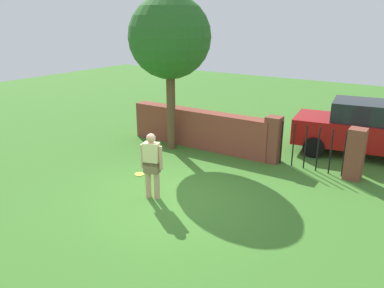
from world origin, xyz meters
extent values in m
plane|color=#3D7528|center=(0.00, 0.00, 0.00)|extent=(40.00, 40.00, 0.00)
cube|color=brown|center=(-1.50, 3.56, 0.62)|extent=(5.02, 0.50, 1.24)
cylinder|color=brown|center=(-2.18, 2.95, 1.44)|extent=(0.28, 0.28, 2.88)
sphere|color=#286023|center=(-2.18, 2.95, 3.58)|extent=(2.54, 2.54, 2.54)
cylinder|color=tan|center=(-0.26, -0.27, 0.42)|extent=(0.14, 0.14, 0.85)
cylinder|color=tan|center=(-0.47, -0.33, 0.42)|extent=(0.14, 0.14, 0.85)
cube|color=olive|center=(-0.36, -0.30, 0.80)|extent=(0.41, 0.31, 0.28)
cube|color=beige|center=(-0.36, -0.30, 1.12)|extent=(0.41, 0.31, 0.55)
sphere|color=tan|center=(-0.36, -0.30, 1.51)|extent=(0.22, 0.22, 0.22)
cylinder|color=tan|center=(-0.15, -0.24, 1.05)|extent=(0.09, 0.09, 0.58)
cylinder|color=tan|center=(-0.58, -0.36, 1.05)|extent=(0.09, 0.09, 0.58)
cube|color=brown|center=(1.11, 3.56, 0.70)|extent=(0.44, 0.44, 1.40)
cube|color=brown|center=(3.41, 3.56, 0.70)|extent=(0.44, 0.44, 1.40)
cylinder|color=black|center=(1.38, 3.56, 0.65)|extent=(0.04, 0.04, 1.30)
cylinder|color=black|center=(1.73, 3.56, 0.65)|extent=(0.04, 0.04, 1.30)
cylinder|color=black|center=(2.08, 3.56, 0.65)|extent=(0.04, 0.04, 1.30)
cylinder|color=black|center=(2.44, 3.56, 0.65)|extent=(0.04, 0.04, 1.30)
cylinder|color=black|center=(2.79, 3.56, 0.65)|extent=(0.04, 0.04, 1.30)
cylinder|color=black|center=(3.14, 3.56, 0.65)|extent=(0.04, 0.04, 1.30)
cube|color=#A51111|center=(3.27, 5.67, 0.72)|extent=(4.39, 2.27, 0.80)
cube|color=#1E2328|center=(3.27, 5.67, 1.42)|extent=(2.19, 1.76, 0.60)
cylinder|color=black|center=(1.80, 6.33, 0.32)|extent=(0.66, 0.31, 0.64)
cylinder|color=black|center=(2.04, 4.64, 0.32)|extent=(0.66, 0.31, 0.64)
cylinder|color=yellow|center=(-1.58, 0.61, 0.01)|extent=(0.27, 0.27, 0.02)
camera|label=1|loc=(4.97, -6.72, 4.13)|focal=35.47mm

